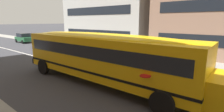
{
  "coord_description": "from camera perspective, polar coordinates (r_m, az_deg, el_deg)",
  "views": [
    {
      "loc": [
        9.81,
        -8.61,
        3.74
      ],
      "look_at": [
        3.39,
        -0.63,
        1.6
      ],
      "focal_mm": 27.01,
      "sensor_mm": 36.0,
      "label": 1
    }
  ],
  "objects": [
    {
      "name": "ground_plane",
      "position": [
        13.58,
        -9.55,
        -4.35
      ],
      "size": [
        400.0,
        400.0,
        0.0
      ],
      "primitive_type": "plane",
      "color": "#38383D"
    },
    {
      "name": "parked_car_white_end_of_row",
      "position": [
        20.7,
        -9.88,
        3.59
      ],
      "size": [
        3.97,
        2.01,
        1.64
      ],
      "rotation": [
        0.0,
        0.0,
        -0.04
      ],
      "color": "silver",
      "rests_on": "ground_plane"
    },
    {
      "name": "parked_car_green_beside_sign",
      "position": [
        33.36,
        -27.63,
        5.49
      ],
      "size": [
        3.94,
        1.96,
        1.64
      ],
      "rotation": [
        0.0,
        0.0,
        -0.03
      ],
      "color": "#236038",
      "rests_on": "ground_plane"
    },
    {
      "name": "lane_centreline",
      "position": [
        13.58,
        -9.55,
        -4.34
      ],
      "size": [
        110.0,
        0.16,
        0.01
      ],
      "primitive_type": "cube",
      "color": "silver",
      "rests_on": "ground_plane"
    },
    {
      "name": "sidewalk_far",
      "position": [
        19.32,
        7.51,
        0.56
      ],
      "size": [
        120.0,
        3.0,
        0.01
      ],
      "primitive_type": "cube",
      "color": "gray",
      "rests_on": "ground_plane"
    },
    {
      "name": "school_bus",
      "position": [
        9.98,
        -2.48,
        0.58
      ],
      "size": [
        13.56,
        3.21,
        3.03
      ],
      "rotation": [
        0.0,
        0.0,
        0.01
      ],
      "color": "yellow",
      "rests_on": "ground_plane"
    },
    {
      "name": "parked_car_silver_by_hydrant",
      "position": [
        25.49,
        -19.52,
        4.61
      ],
      "size": [
        3.96,
        1.99,
        1.64
      ],
      "rotation": [
        0.0,
        0.0,
        0.04
      ],
      "color": "#B7BABF",
      "rests_on": "ground_plane"
    }
  ]
}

